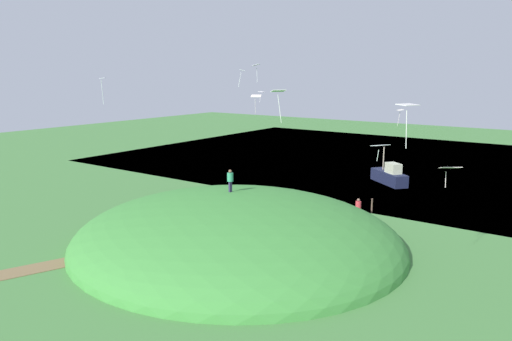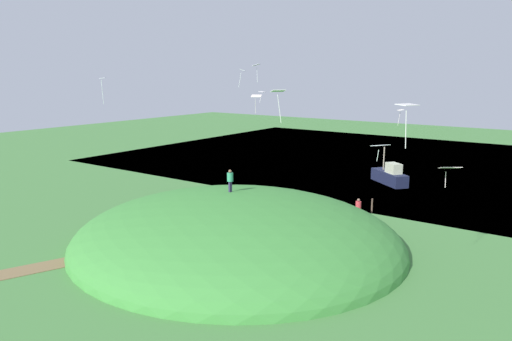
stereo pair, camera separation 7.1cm
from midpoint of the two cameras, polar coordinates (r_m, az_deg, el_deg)
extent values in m
plane|color=#42793A|center=(42.55, 6.24, -4.94)|extent=(160.00, 160.00, 0.00)
cube|color=#4B6997|center=(68.83, 18.29, 0.66)|extent=(52.27, 80.00, 0.40)
ellipsoid|color=#3A8236|center=(34.94, -2.27, -8.55)|extent=(22.57, 23.87, 6.74)
cube|color=#181E39|center=(55.16, 15.45, -0.81)|extent=(4.54, 5.11, 1.32)
cube|color=#B0B697|center=(54.26, 15.94, 0.26)|extent=(1.98, 2.09, 1.09)
cylinder|color=gray|center=(55.91, 14.86, 1.41)|extent=(0.14, 0.14, 2.57)
cube|color=#2D2549|center=(35.64, -3.00, -1.90)|extent=(0.25, 0.14, 0.80)
cylinder|color=#2E8660|center=(35.48, -3.01, -0.78)|extent=(0.47, 0.47, 0.63)
sphere|color=brown|center=(35.39, -3.02, -0.09)|extent=(0.24, 0.24, 0.24)
cube|color=#534D3E|center=(41.46, 11.97, -4.98)|extent=(0.28, 0.27, 0.81)
cylinder|color=#C6353C|center=(41.26, 12.01, -4.01)|extent=(0.65, 0.65, 0.64)
sphere|color=brown|center=(41.15, 12.04, -3.42)|extent=(0.24, 0.24, 0.24)
cube|color=white|center=(51.09, -1.57, 11.73)|extent=(0.94, 0.91, 0.18)
cylinder|color=white|center=(50.95, -1.86, 10.64)|extent=(0.22, 0.23, 1.53)
cube|color=white|center=(56.57, 0.74, 9.26)|extent=(0.97, 0.76, 0.09)
cylinder|color=white|center=(56.83, 0.58, 8.52)|extent=(0.19, 0.14, 1.05)
cube|color=white|center=(35.58, 14.49, 2.89)|extent=(1.42, 1.30, 0.15)
cylinder|color=white|center=(35.52, 14.21, 1.73)|extent=(0.05, 0.13, 0.84)
cube|color=white|center=(48.75, 0.06, 12.33)|extent=(1.21, 1.07, 0.21)
cylinder|color=white|center=(48.78, 0.18, 11.19)|extent=(0.07, 0.08, 1.44)
cube|color=white|center=(31.14, 21.98, 0.31)|extent=(1.30, 1.38, 0.22)
cylinder|color=white|center=(31.36, 21.48, -1.02)|extent=(0.15, 0.10, 0.97)
cube|color=silver|center=(49.22, 16.67, 6.85)|extent=(0.93, 0.88, 0.13)
cylinder|color=silver|center=(49.56, 16.53, 5.87)|extent=(0.17, 0.16, 1.35)
cube|color=silver|center=(30.48, 2.68, 9.35)|extent=(1.03, 0.98, 0.16)
cylinder|color=silver|center=(30.41, 2.83, 7.27)|extent=(0.13, 0.26, 1.77)
cube|color=white|center=(49.69, 0.08, 8.78)|extent=(1.09, 1.24, 0.24)
cylinder|color=white|center=(49.73, -0.03, 7.61)|extent=(0.22, 0.13, 1.52)
cube|color=silver|center=(41.35, -17.56, 10.34)|extent=(0.79, 0.79, 0.07)
cylinder|color=silver|center=(41.33, -17.59, 8.77)|extent=(0.20, 0.13, 1.92)
cube|color=white|center=(24.34, 17.47, 7.41)|extent=(1.18, 1.02, 0.07)
cylinder|color=white|center=(24.23, 17.31, 4.64)|extent=(0.13, 0.14, 1.83)
cylinder|color=brown|center=(43.27, 13.55, -4.05)|extent=(0.14, 0.14, 1.26)
camera|label=1|loc=(0.04, -89.95, 0.01)|focal=33.97mm
camera|label=2|loc=(0.04, 90.05, -0.01)|focal=33.97mm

